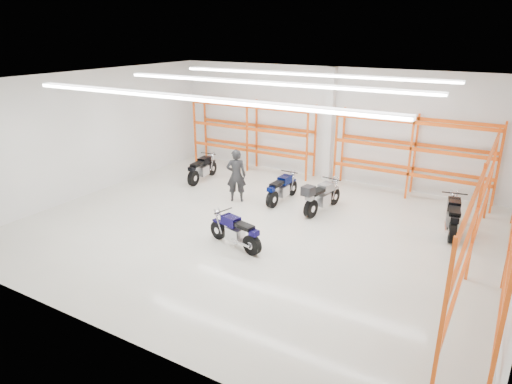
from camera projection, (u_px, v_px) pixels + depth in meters
The scene contains 12 objects.
ground at pixel (255, 228), 14.23m from camera, with size 14.00×14.00×0.00m, color beige.
room_shell at pixel (256, 124), 13.14m from camera, with size 14.02×12.02×4.51m.
motorcycle_main at pixel (237, 233), 12.82m from camera, with size 1.97×0.82×0.98m.
motorcycle_back_a at pixel (201, 170), 18.50m from camera, with size 0.70×2.10×1.03m.
motorcycle_back_b at pixel (281, 190), 16.24m from camera, with size 0.68×2.04×1.00m.
motorcycle_back_c at pixel (320, 197), 15.28m from camera, with size 0.77×2.21×1.14m.
motorcycle_back_d at pixel (453, 217), 13.72m from camera, with size 0.74×2.22×1.10m.
standing_man at pixel (236, 176), 16.17m from camera, with size 0.70×0.46×1.92m, color black.
structural_column at pixel (329, 125), 18.20m from camera, with size 0.32×0.32×4.50m, color white.
pallet_racking_back_left at pixel (252, 129), 19.70m from camera, with size 5.67×0.87×3.00m.
pallet_racking_back_right at pixel (413, 149), 16.45m from camera, with size 5.67×0.87×3.00m.
pallet_racking_side at pixel (496, 215), 10.53m from camera, with size 0.87×9.07×3.00m.
Camera 1 is at (6.62, -11.21, 5.86)m, focal length 32.00 mm.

